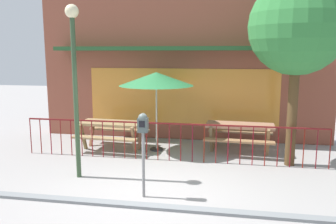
{
  "coord_description": "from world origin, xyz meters",
  "views": [
    {
      "loc": [
        1.46,
        -6.18,
        2.68
      ],
      "look_at": [
        -0.1,
        2.54,
        1.17
      ],
      "focal_mm": 37.4,
      "sensor_mm": 36.0,
      "label": 1
    }
  ],
  "objects_px": {
    "picnic_table_right": "(240,130)",
    "street_lamp": "(74,66)",
    "street_tree": "(297,28)",
    "parking_meter_near": "(143,133)",
    "patio_umbrella": "(156,79)",
    "picnic_table_left": "(112,128)"
  },
  "relations": [
    {
      "from": "street_lamp",
      "to": "street_tree",
      "type": "bearing_deg",
      "value": 19.69
    },
    {
      "from": "street_tree",
      "to": "parking_meter_near",
      "type": "bearing_deg",
      "value": -140.65
    },
    {
      "from": "street_lamp",
      "to": "parking_meter_near",
      "type": "bearing_deg",
      "value": -25.71
    },
    {
      "from": "patio_umbrella",
      "to": "street_tree",
      "type": "relative_size",
      "value": 0.5
    },
    {
      "from": "picnic_table_right",
      "to": "street_lamp",
      "type": "bearing_deg",
      "value": -143.39
    },
    {
      "from": "picnic_table_left",
      "to": "street_tree",
      "type": "relative_size",
      "value": 0.43
    },
    {
      "from": "picnic_table_right",
      "to": "street_lamp",
      "type": "relative_size",
      "value": 0.52
    },
    {
      "from": "patio_umbrella",
      "to": "street_lamp",
      "type": "height_order",
      "value": "street_lamp"
    },
    {
      "from": "picnic_table_right",
      "to": "street_lamp",
      "type": "xyz_separation_m",
      "value": [
        -3.48,
        -2.59,
        1.79
      ]
    },
    {
      "from": "patio_umbrella",
      "to": "street_lamp",
      "type": "distance_m",
      "value": 2.71
    },
    {
      "from": "picnic_table_left",
      "to": "street_lamp",
      "type": "height_order",
      "value": "street_lamp"
    },
    {
      "from": "street_tree",
      "to": "patio_umbrella",
      "type": "bearing_deg",
      "value": 168.32
    },
    {
      "from": "street_tree",
      "to": "street_lamp",
      "type": "xyz_separation_m",
      "value": [
        -4.65,
        -1.67,
        -0.83
      ]
    },
    {
      "from": "parking_meter_near",
      "to": "street_lamp",
      "type": "height_order",
      "value": "street_lamp"
    },
    {
      "from": "street_tree",
      "to": "picnic_table_left",
      "type": "bearing_deg",
      "value": 172.74
    },
    {
      "from": "picnic_table_left",
      "to": "street_lamp",
      "type": "bearing_deg",
      "value": -89.49
    },
    {
      "from": "picnic_table_left",
      "to": "picnic_table_right",
      "type": "relative_size",
      "value": 1.0
    },
    {
      "from": "picnic_table_left",
      "to": "picnic_table_right",
      "type": "xyz_separation_m",
      "value": [
        3.5,
        0.33,
        0.0
      ]
    },
    {
      "from": "picnic_table_right",
      "to": "street_tree",
      "type": "bearing_deg",
      "value": -38.25
    },
    {
      "from": "parking_meter_near",
      "to": "street_tree",
      "type": "relative_size",
      "value": 0.37
    },
    {
      "from": "parking_meter_near",
      "to": "street_tree",
      "type": "bearing_deg",
      "value": 39.35
    },
    {
      "from": "picnic_table_right",
      "to": "street_tree",
      "type": "height_order",
      "value": "street_tree"
    }
  ]
}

